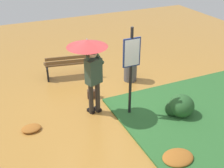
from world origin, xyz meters
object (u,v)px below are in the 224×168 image
(park_bench, at_px, (67,65))
(person_with_umbrella, at_px, (90,58))
(trash_bin, at_px, (130,68))
(handbag, at_px, (93,94))
(info_sign_post, at_px, (131,63))

(park_bench, bearing_deg, person_with_umbrella, 88.73)
(park_bench, bearing_deg, trash_bin, 147.95)
(person_with_umbrella, bearing_deg, handbag, -112.51)
(park_bench, bearing_deg, info_sign_post, 106.59)
(person_with_umbrella, distance_m, info_sign_post, 0.97)
(info_sign_post, relative_size, park_bench, 1.64)
(park_bench, xyz_separation_m, trash_bin, (-1.70, 1.06, 0.02))
(park_bench, relative_size, trash_bin, 1.69)
(info_sign_post, xyz_separation_m, trash_bin, (-0.89, -1.67, -1.03))
(trash_bin, bearing_deg, handbag, 19.49)
(park_bench, distance_m, trash_bin, 2.01)
(info_sign_post, distance_m, park_bench, 3.04)
(info_sign_post, distance_m, handbag, 1.84)
(person_with_umbrella, distance_m, park_bench, 2.57)
(handbag, height_order, park_bench, park_bench)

